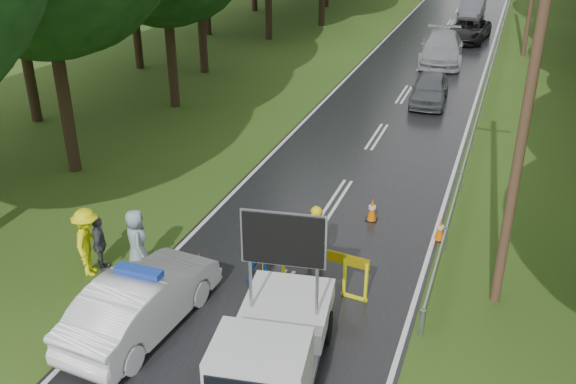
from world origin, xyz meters
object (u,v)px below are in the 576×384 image
at_px(officer, 315,236).
at_px(civilian, 264,246).
at_px(barrier, 314,256).
at_px(queue_car_third, 468,30).
at_px(police_sedan, 142,302).
at_px(queue_car_second, 442,48).
at_px(queue_car_first, 430,89).
at_px(queue_car_fourth, 472,8).
at_px(work_truck, 272,350).

xyz_separation_m(officer, civilian, (-1.03, -1.07, 0.10)).
bearing_deg(barrier, queue_car_third, 95.45).
xyz_separation_m(civilian, queue_car_third, (2.21, 29.86, -0.31)).
xyz_separation_m(police_sedan, queue_car_second, (3.15, 26.68, 0.08)).
bearing_deg(officer, barrier, 82.86).
bearing_deg(civilian, queue_car_first, 45.55).
relative_size(barrier, civilian, 1.47).
relative_size(officer, civilian, 0.90).
distance_m(queue_car_third, queue_car_fourth, 7.83).
distance_m(police_sedan, queue_car_first, 19.36).
xyz_separation_m(barrier, civilian, (-1.30, -0.07, 0.08)).
xyz_separation_m(queue_car_first, queue_car_fourth, (-0.08, 21.48, 0.09)).
bearing_deg(civilian, work_truck, -104.01).
distance_m(police_sedan, officer, 4.85).
relative_size(officer, queue_car_third, 0.37).
height_order(civilian, queue_car_third, civilian).
bearing_deg(barrier, civilian, -169.68).
relative_size(work_truck, queue_car_second, 0.80).
xyz_separation_m(police_sedan, queue_car_fourth, (3.57, 40.49, 0.02)).
height_order(work_truck, officer, work_truck).
relative_size(work_truck, barrier, 1.54).
xyz_separation_m(queue_car_second, queue_car_fourth, (0.42, 13.81, -0.05)).
height_order(barrier, queue_car_first, queue_car_first).
bearing_deg(barrier, queue_car_fourth, 96.56).
bearing_deg(work_truck, queue_car_second, 82.26).
bearing_deg(work_truck, queue_car_first, 81.07).
xyz_separation_m(police_sedan, officer, (2.88, 3.90, 0.16)).
bearing_deg(queue_car_second, barrier, -95.20).
distance_m(officer, queue_car_third, 28.81).
height_order(police_sedan, queue_car_third, police_sedan).
bearing_deg(officer, police_sedan, 31.41).
relative_size(queue_car_first, queue_car_third, 0.81).
distance_m(civilian, queue_car_third, 29.94).
height_order(police_sedan, work_truck, work_truck).
height_order(barrier, officer, officer).
height_order(police_sedan, officer, officer).
bearing_deg(police_sedan, civilian, -118.29).
distance_m(civilian, queue_car_fourth, 37.71).
bearing_deg(civilian, queue_car_second, 48.75).
bearing_deg(work_truck, civilian, 105.76).
distance_m(police_sedan, queue_car_second, 26.87).
xyz_separation_m(officer, queue_car_third, (1.18, 28.79, -0.22)).
height_order(officer, queue_car_second, officer).
bearing_deg(civilian, barrier, -35.00).
distance_m(barrier, queue_car_third, 29.80).
bearing_deg(queue_car_fourth, officer, -89.90).
xyz_separation_m(civilian, queue_car_fourth, (1.72, 37.67, -0.23)).
bearing_deg(work_truck, queue_car_third, 80.59).
bearing_deg(civilian, queue_car_fourth, 49.26).
distance_m(officer, queue_car_fourth, 36.60).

